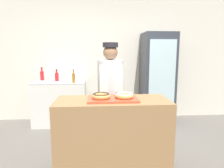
{
  "coord_description": "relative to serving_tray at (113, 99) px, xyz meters",
  "views": [
    {
      "loc": [
        -0.18,
        -2.4,
        1.53
      ],
      "look_at": [
        0.0,
        0.1,
        1.12
      ],
      "focal_mm": 32.0,
      "sensor_mm": 36.0,
      "label": 1
    }
  ],
  "objects": [
    {
      "name": "chest_freezer",
      "position": [
        -0.98,
        1.76,
        -0.49
      ],
      "size": [
        1.07,
        0.58,
        0.92
      ],
      "color": "silver",
      "rests_on": "ground_plane"
    },
    {
      "name": "brownie_back_left",
      "position": [
        -0.1,
        0.15,
        0.03
      ],
      "size": [
        0.09,
        0.09,
        0.03
      ],
      "color": "black",
      "rests_on": "serving_tray"
    },
    {
      "name": "bottle_amber",
      "position": [
        -0.66,
        1.55,
        0.07
      ],
      "size": [
        0.06,
        0.06,
        0.26
      ],
      "color": "#99661E",
      "rests_on": "chest_freezer"
    },
    {
      "name": "beverage_fridge",
      "position": [
        1.09,
        1.75,
        0.01
      ],
      "size": [
        0.65,
        0.65,
        1.92
      ],
      "color": "#333842",
      "rests_on": "ground_plane"
    },
    {
      "name": "display_counter",
      "position": [
        0.0,
        0.0,
        -0.48
      ],
      "size": [
        1.41,
        0.59,
        0.94
      ],
      "color": "#997047",
      "rests_on": "ground_plane"
    },
    {
      "name": "bottle_red",
      "position": [
        -1.03,
        1.81,
        0.06
      ],
      "size": [
        0.08,
        0.08,
        0.25
      ],
      "color": "red",
      "rests_on": "chest_freezer"
    },
    {
      "name": "donut_chocolate_glaze",
      "position": [
        -0.14,
        -0.02,
        0.05
      ],
      "size": [
        0.24,
        0.24,
        0.06
      ],
      "color": "tan",
      "rests_on": "serving_tray"
    },
    {
      "name": "brownie_back_right",
      "position": [
        0.1,
        0.15,
        0.03
      ],
      "size": [
        0.09,
        0.09,
        0.03
      ],
      "color": "black",
      "rests_on": "serving_tray"
    },
    {
      "name": "donut_light_glaze",
      "position": [
        0.14,
        -0.02,
        0.05
      ],
      "size": [
        0.24,
        0.24,
        0.06
      ],
      "color": "tan",
      "rests_on": "serving_tray"
    },
    {
      "name": "bottle_red_b",
      "position": [
        -1.37,
        1.95,
        0.07
      ],
      "size": [
        0.08,
        0.08,
        0.28
      ],
      "color": "red",
      "rests_on": "chest_freezer"
    },
    {
      "name": "wall_back",
      "position": [
        0.0,
        2.13,
        0.4
      ],
      "size": [
        8.0,
        0.06,
        2.7
      ],
      "color": "silver",
      "rests_on": "ground_plane"
    },
    {
      "name": "serving_tray",
      "position": [
        0.0,
        0.0,
        0.0
      ],
      "size": [
        0.61,
        0.41,
        0.02
      ],
      "color": "#D84C33",
      "rests_on": "display_counter"
    },
    {
      "name": "baker_person",
      "position": [
        0.01,
        0.58,
        -0.08
      ],
      "size": [
        0.39,
        0.39,
        1.66
      ],
      "color": "#4C4C51",
      "rests_on": "ground_plane"
    }
  ]
}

